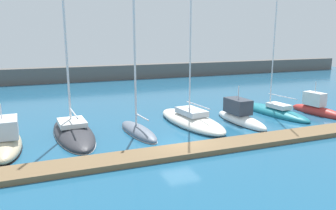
{
  "coord_description": "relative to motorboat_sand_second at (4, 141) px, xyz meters",
  "views": [
    {
      "loc": [
        -9.13,
        -20.74,
        7.93
      ],
      "look_at": [
        0.9,
        4.82,
        1.95
      ],
      "focal_mm": 34.56,
      "sensor_mm": 36.0,
      "label": 1
    }
  ],
  "objects": [
    {
      "name": "sailboat_slate_fourth",
      "position": [
        9.84,
        0.01,
        -0.24
      ],
      "size": [
        2.37,
        6.42,
        12.11
      ],
      "rotation": [
        0.0,
        0.0,
        1.69
      ],
      "color": "slate",
      "rests_on": "ground_plane"
    },
    {
      "name": "sailboat_charcoal_third",
      "position": [
        4.84,
        1.53,
        -0.26
      ],
      "size": [
        3.52,
        10.0,
        17.76
      ],
      "rotation": [
        0.0,
        0.0,
        1.63
      ],
      "color": "#2D2D33",
      "rests_on": "ground_plane"
    },
    {
      "name": "breakwater_seawall",
      "position": [
        11.97,
        32.96,
        0.71
      ],
      "size": [
        108.0,
        2.23,
        2.58
      ],
      "primitive_type": "cube",
      "color": "#5B5651",
      "rests_on": "ground_plane"
    },
    {
      "name": "dock_pier",
      "position": [
        11.97,
        -5.49,
        -0.4
      ],
      "size": [
        38.11,
        2.23,
        0.36
      ],
      "primitive_type": "cube",
      "color": "brown",
      "rests_on": "ground_plane"
    },
    {
      "name": "motorboat_sand_second",
      "position": [
        0.0,
        0.0,
        0.0
      ],
      "size": [
        2.64,
        7.32,
        3.67
      ],
      "rotation": [
        0.0,
        0.0,
        1.62
      ],
      "color": "beige",
      "rests_on": "ground_plane"
    },
    {
      "name": "sailboat_teal_seventh",
      "position": [
        24.63,
        1.51,
        -0.31
      ],
      "size": [
        3.29,
        9.23,
        19.11
      ],
      "rotation": [
        0.0,
        0.0,
        1.67
      ],
      "color": "#19707F",
      "rests_on": "ground_plane"
    },
    {
      "name": "motorboat_red_eighth",
      "position": [
        28.75,
        -0.1,
        -0.05
      ],
      "size": [
        2.13,
        6.26,
        3.67
      ],
      "rotation": [
        0.0,
        0.0,
        1.68
      ],
      "color": "#B72D28",
      "rests_on": "ground_plane"
    },
    {
      "name": "ground_plane",
      "position": [
        11.97,
        -3.77,
        -0.58
      ],
      "size": [
        120.0,
        120.0,
        0.0
      ],
      "primitive_type": "plane",
      "color": "#1E567A"
    },
    {
      "name": "sailboat_ivory_fifth",
      "position": [
        15.11,
        1.03,
        -0.16
      ],
      "size": [
        4.19,
        9.76,
        17.69
      ],
      "rotation": [
        0.0,
        0.0,
        1.68
      ],
      "color": "silver",
      "rests_on": "ground_plane"
    },
    {
      "name": "motorboat_white_sixth",
      "position": [
        19.58,
        -0.03,
        -0.03
      ],
      "size": [
        2.07,
        6.98,
        3.71
      ],
      "rotation": [
        0.0,
        0.0,
        1.62
      ],
      "color": "white",
      "rests_on": "ground_plane"
    }
  ]
}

